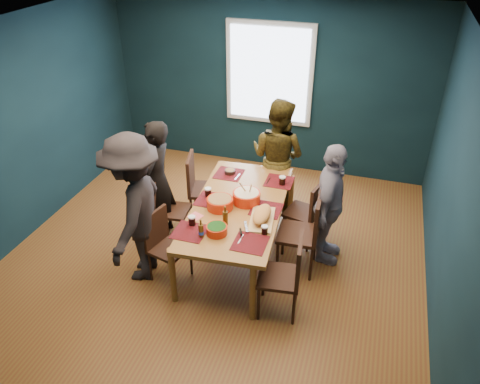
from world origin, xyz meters
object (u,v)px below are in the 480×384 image
object	(u,v)px
chair_left_far	(199,184)
person_right	(329,205)
chair_left_mid	(166,204)
cutting_board	(262,216)
person_near_left	(135,210)
bowl_dumpling	(247,197)
dining_table	(238,210)
chair_right_mid	(307,228)
chair_right_near	(288,271)
chair_right_far	(309,209)
person_far_left	(157,182)
person_back	(278,157)
chair_left_near	(163,241)
bowl_salad	(220,203)
bowl_herbs	(217,229)

from	to	relation	value
chair_left_far	person_right	xyz separation A→B (m)	(1.76, -0.32, 0.20)
chair_left_mid	person_right	distance (m)	2.03
chair_left_mid	cutting_board	distance (m)	1.42
person_near_left	bowl_dumpling	xyz separation A→B (m)	(1.08, 0.69, -0.05)
dining_table	chair_right_mid	distance (m)	0.82
bowl_dumpling	chair_right_near	bearing A→B (deg)	-49.44
chair_right_far	chair_right_near	world-z (taller)	chair_right_near
cutting_board	person_far_left	bearing A→B (deg)	157.35
chair_right_near	person_back	size ratio (longest dim) A/B	0.57
dining_table	person_back	xyz separation A→B (m)	(0.18, 1.22, 0.12)
chair_right_mid	chair_left_near	bearing A→B (deg)	-161.56
bowl_dumpling	person_far_left	bearing A→B (deg)	176.76
person_near_left	bowl_salad	bearing A→B (deg)	111.38
person_far_left	cutting_board	distance (m)	1.49
chair_right_mid	bowl_salad	distance (m)	1.04
person_back	bowl_dumpling	size ratio (longest dim) A/B	5.05
chair_right_near	person_far_left	xyz separation A→B (m)	(-1.86, 0.86, 0.25)
chair_right_mid	person_back	world-z (taller)	person_back
chair_left_mid	person_back	size ratio (longest dim) A/B	0.53
chair_left_mid	person_far_left	size ratio (longest dim) A/B	0.54
chair_right_far	person_back	size ratio (longest dim) A/B	0.54
chair_left_mid	chair_right_mid	distance (m)	1.81
chair_right_far	chair_right_mid	distance (m)	0.53
chair_right_near	bowl_salad	distance (m)	1.14
chair_left_near	person_far_left	world-z (taller)	person_far_left
chair_left_mid	bowl_salad	size ratio (longest dim) A/B	2.86
person_far_left	bowl_herbs	distance (m)	1.29
person_near_left	person_far_left	bearing A→B (deg)	178.54
dining_table	bowl_dumpling	world-z (taller)	bowl_dumpling
chair_left_mid	bowl_dumpling	distance (m)	1.12
chair_right_near	person_right	bearing A→B (deg)	68.99
chair_right_mid	bowl_dumpling	world-z (taller)	bowl_dumpling
person_near_left	bowl_herbs	bearing A→B (deg)	81.28
person_back	cutting_board	size ratio (longest dim) A/B	2.58
chair_left_far	chair_right_far	bearing A→B (deg)	-17.53
chair_right_far	bowl_salad	distance (m)	1.19
chair_left_mid	cutting_board	xyz separation A→B (m)	(1.34, -0.35, 0.33)
chair_right_near	chair_left_far	bearing A→B (deg)	131.35
person_back	bowl_herbs	bearing A→B (deg)	100.42
chair_right_mid	bowl_dumpling	size ratio (longest dim) A/B	3.11
chair_left_near	bowl_salad	xyz separation A→B (m)	(0.53, 0.44, 0.34)
chair_left_far	chair_left_mid	distance (m)	0.57
person_right	chair_left_mid	bearing A→B (deg)	97.44
cutting_board	dining_table	bearing A→B (deg)	138.52
chair_left_mid	chair_right_near	distance (m)	1.94
chair_left_mid	person_right	world-z (taller)	person_right
chair_right_mid	cutting_board	xyz separation A→B (m)	(-0.47, -0.25, 0.24)
chair_left_mid	person_far_left	world-z (taller)	person_far_left
bowl_dumpling	bowl_herbs	size ratio (longest dim) A/B	1.44
bowl_salad	bowl_dumpling	xyz separation A→B (m)	(0.26, 0.21, 0.01)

